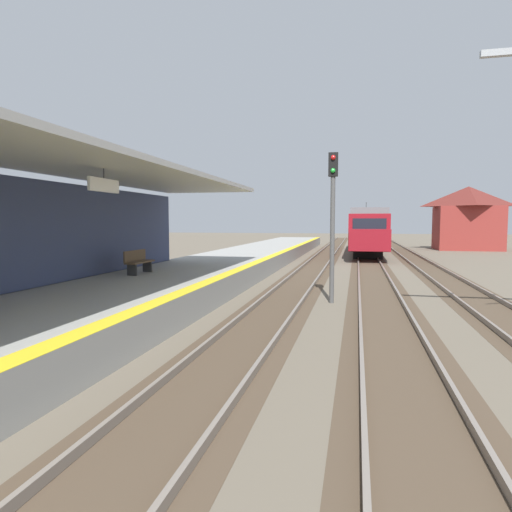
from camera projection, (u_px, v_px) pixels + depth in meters
The scene contains 8 objects.
station_platform at pixel (169, 285), 16.78m from camera, with size 5.00×80.00×0.91m.
track_pair_nearest_platform at pixel (298, 284), 19.73m from camera, with size 2.34×120.00×0.16m.
track_pair_middle at pixel (376, 287), 18.97m from camera, with size 2.34×120.00×0.16m.
track_pair_far_side at pixel (462, 290), 18.22m from camera, with size 2.34×120.00×0.16m.
approaching_train at pixel (367, 229), 39.54m from camera, with size 2.93×19.60×4.76m.
rail_signal_post at pixel (333, 212), 15.25m from camera, with size 0.32×0.34×5.20m.
platform_bench at pixel (138, 261), 16.52m from camera, with size 0.45×1.60×0.88m.
distant_trackside_house at pixel (468, 217), 44.67m from camera, with size 6.60×5.28×6.40m.
Camera 1 is at (4.44, 0.51, 2.84)m, focal length 30.99 mm.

